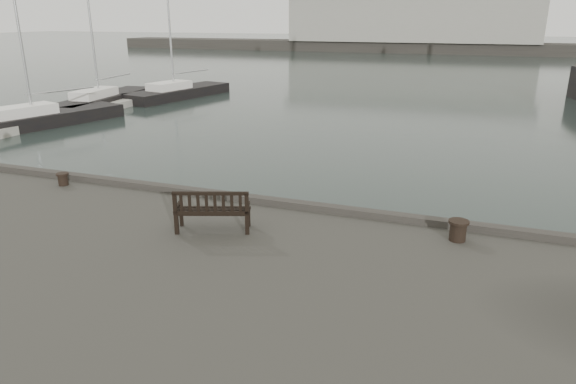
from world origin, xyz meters
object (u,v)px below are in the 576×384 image
bollard_right (458,231)px  yacht_c (42,122)px  yacht_d (179,95)px  bollard_left (63,179)px  bench (213,218)px  yacht_b (104,103)px

bollard_right → yacht_c: 28.10m
bollard_right → yacht_c: bearing=152.8°
yacht_c → yacht_d: yacht_c is taller
bollard_left → bollard_right: bollard_right is taller
bench → bollard_left: bench is taller
bench → yacht_b: (-21.00, 21.86, -1.63)m
yacht_d → bench: bearing=-45.5°
bench → bollard_left: bearing=145.7°
bollard_left → bollard_right: 11.36m
bollard_left → yacht_d: (-12.05, 25.96, -1.52)m
yacht_b → yacht_d: (3.05, 5.64, -0.02)m
yacht_c → bench: bearing=-20.3°
yacht_c → bollard_right: bearing=-11.4°
bench → yacht_d: size_ratio=0.14×
bollard_left → yacht_b: yacht_b is taller
bollard_left → yacht_c: bearing=137.0°
yacht_c → yacht_d: (1.54, 13.29, -0.01)m
bench → yacht_d: bearing=103.5°
bench → bollard_right: 5.63m
bollard_right → yacht_d: size_ratio=0.04×
bollard_right → yacht_d: 35.11m
bench → yacht_c: size_ratio=0.13×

